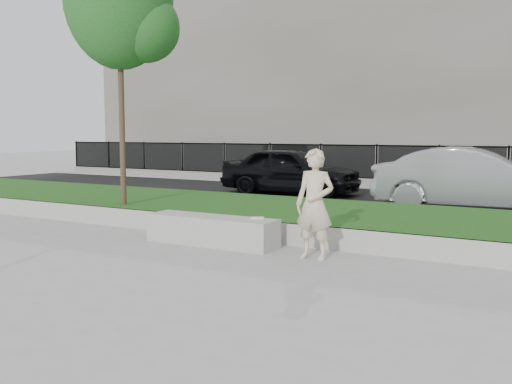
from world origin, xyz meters
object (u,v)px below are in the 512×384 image
Objects in this scene: man at (315,204)px; book at (258,218)px; stone_bench at (212,230)px; car_dark at (291,171)px; car_silver at (474,179)px; young_tree at (123,3)px.

book is at bearing 167.46° from man.
car_dark is at bearing 106.74° from stone_bench.
book is (0.87, 0.17, 0.27)m from stone_bench.
car_silver is (5.78, -1.17, 0.04)m from car_dark.
stone_bench is 2.21m from man.
young_tree is 9.49m from car_silver.
car_silver is (2.50, 6.65, 0.32)m from book.
book is 8.48m from car_dark.
young_tree reaches higher than book.
car_silver is at bearing -105.20° from car_dark.
book is 0.05× the size of car_silver.
man is 1.33m from book.
stone_bench is 1.43× the size of man.
young_tree is (-3.16, 1.24, 4.61)m from stone_bench.
young_tree is 1.25× the size of car_silver.
young_tree is at bearing 125.27° from car_silver.
car_silver is at bearing 40.54° from young_tree.
car_dark is at bearing 73.31° from car_silver.
young_tree is 7.92m from car_dark.
car_dark is at bearing 121.12° from man.
book reaches higher than stone_bench.
man is 0.36× the size of car_silver.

